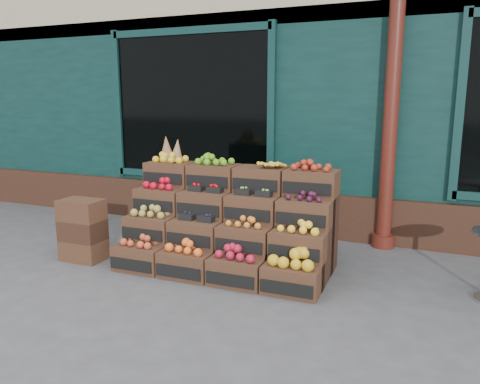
% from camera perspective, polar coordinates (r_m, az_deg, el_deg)
% --- Properties ---
extents(ground, '(60.00, 60.00, 0.00)m').
position_cam_1_polar(ground, '(4.65, -1.10, -12.12)').
color(ground, '#4A4A4D').
rests_on(ground, ground).
extents(shop_facade, '(12.00, 6.24, 4.80)m').
position_cam_1_polar(shop_facade, '(9.19, 12.33, 14.53)').
color(shop_facade, '#0C2B28').
rests_on(shop_facade, ground).
extents(crate_display, '(2.29, 1.15, 1.42)m').
position_cam_1_polar(crate_display, '(5.21, -1.38, -4.38)').
color(crate_display, '#44291B').
rests_on(crate_display, ground).
extents(spare_crates, '(0.48, 0.34, 0.71)m').
position_cam_1_polar(spare_crates, '(5.71, -18.62, -4.41)').
color(spare_crates, '#44291B').
rests_on(spare_crates, ground).
extents(shopkeeper, '(0.77, 0.63, 1.81)m').
position_cam_1_polar(shopkeeper, '(7.75, -6.96, 4.28)').
color(shopkeeper, '#144725').
rests_on(shopkeeper, ground).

